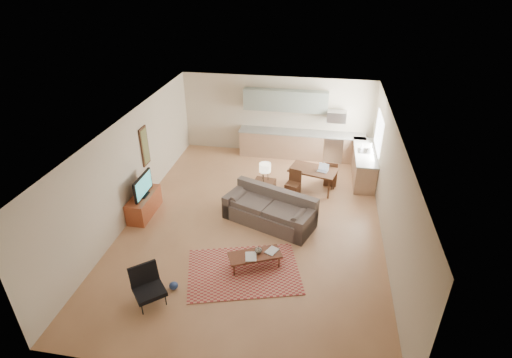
% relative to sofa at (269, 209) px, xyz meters
% --- Properties ---
extents(room, '(9.00, 9.00, 9.00)m').
position_rel_sofa_xyz_m(room, '(-0.39, -0.09, 0.93)').
color(room, '#A8734D').
rests_on(room, ground).
extents(kitchen_counter_back, '(4.26, 0.64, 0.92)m').
position_rel_sofa_xyz_m(kitchen_counter_back, '(0.51, 4.09, 0.04)').
color(kitchen_counter_back, '#9E785A').
rests_on(kitchen_counter_back, ground).
extents(kitchen_counter_right, '(0.64, 2.26, 0.92)m').
position_rel_sofa_xyz_m(kitchen_counter_right, '(2.54, 2.91, 0.04)').
color(kitchen_counter_right, '#9E785A').
rests_on(kitchen_counter_right, ground).
extents(kitchen_range, '(0.62, 0.62, 0.90)m').
position_rel_sofa_xyz_m(kitchen_range, '(1.61, 4.09, 0.03)').
color(kitchen_range, '#A5A8AD').
rests_on(kitchen_range, ground).
extents(kitchen_microwave, '(0.62, 0.40, 0.35)m').
position_rel_sofa_xyz_m(kitchen_microwave, '(1.61, 4.11, 1.13)').
color(kitchen_microwave, '#A5A8AD').
rests_on(kitchen_microwave, room).
extents(upper_cabinets, '(2.80, 0.34, 0.70)m').
position_rel_sofa_xyz_m(upper_cabinets, '(-0.09, 4.24, 1.53)').
color(upper_cabinets, gray).
rests_on(upper_cabinets, room).
extents(window_right, '(0.02, 1.40, 1.05)m').
position_rel_sofa_xyz_m(window_right, '(2.84, 2.91, 1.13)').
color(window_right, white).
rests_on(window_right, room).
extents(wall_art_left, '(0.06, 0.42, 1.10)m').
position_rel_sofa_xyz_m(wall_art_left, '(-3.60, 0.81, 1.13)').
color(wall_art_left, olive).
rests_on(wall_art_left, room).
extents(triptych, '(1.70, 0.04, 0.50)m').
position_rel_sofa_xyz_m(triptych, '(-0.49, 4.38, 1.33)').
color(triptych, beige).
rests_on(triptych, room).
extents(rug, '(2.80, 2.28, 0.02)m').
position_rel_sofa_xyz_m(rug, '(-0.29, -1.96, -0.42)').
color(rug, maroon).
rests_on(rug, floor).
extents(sofa, '(2.66, 1.89, 0.85)m').
position_rel_sofa_xyz_m(sofa, '(0.00, 0.00, 0.00)').
color(sofa, '#564A44').
rests_on(sofa, floor).
extents(coffee_table, '(1.25, 0.91, 0.35)m').
position_rel_sofa_xyz_m(coffee_table, '(-0.07, -1.76, -0.25)').
color(coffee_table, '#4D2515').
rests_on(coffee_table, floor).
extents(book_a, '(0.38, 0.43, 0.03)m').
position_rel_sofa_xyz_m(book_a, '(-0.26, -1.89, -0.06)').
color(book_a, maroon).
rests_on(book_a, coffee_table).
extents(book_b, '(0.46, 0.47, 0.02)m').
position_rel_sofa_xyz_m(book_b, '(0.19, -1.54, -0.07)').
color(book_b, navy).
rests_on(book_b, coffee_table).
extents(vase, '(0.17, 0.17, 0.17)m').
position_rel_sofa_xyz_m(vase, '(-0.00, -1.67, 0.01)').
color(vase, black).
rests_on(vase, coffee_table).
extents(armchair, '(0.94, 0.94, 0.76)m').
position_rel_sofa_xyz_m(armchair, '(-1.96, -3.15, -0.04)').
color(armchair, black).
rests_on(armchair, floor).
extents(tv_credenza, '(0.49, 1.28, 0.59)m').
position_rel_sofa_xyz_m(tv_credenza, '(-3.37, -0.17, -0.13)').
color(tv_credenza, brown).
rests_on(tv_credenza, floor).
extents(tv, '(0.10, 0.98, 0.59)m').
position_rel_sofa_xyz_m(tv, '(-3.32, -0.17, 0.46)').
color(tv, black).
rests_on(tv, tv_credenza).
extents(console_table, '(0.61, 0.45, 0.66)m').
position_rel_sofa_xyz_m(console_table, '(-0.28, 1.05, -0.09)').
color(console_table, '#3C2214').
rests_on(console_table, floor).
extents(table_lamp, '(0.36, 0.36, 0.53)m').
position_rel_sofa_xyz_m(table_lamp, '(-0.28, 1.05, 0.50)').
color(table_lamp, beige).
rests_on(table_lamp, console_table).
extents(dining_table, '(1.50, 1.10, 0.68)m').
position_rel_sofa_xyz_m(dining_table, '(1.02, 1.91, -0.08)').
color(dining_table, '#3C2214').
rests_on(dining_table, floor).
extents(dining_chair_near, '(0.47, 0.49, 0.79)m').
position_rel_sofa_xyz_m(dining_chair_near, '(0.48, 1.46, -0.03)').
color(dining_chair_near, '#3C2214').
rests_on(dining_chair_near, floor).
extents(dining_chair_far, '(0.42, 0.43, 0.80)m').
position_rel_sofa_xyz_m(dining_chair_far, '(1.56, 2.37, -0.03)').
color(dining_chair_far, '#3C2214').
rests_on(dining_chair_far, floor).
extents(laptop, '(0.34, 0.29, 0.22)m').
position_rel_sofa_xyz_m(laptop, '(1.29, 1.82, 0.36)').
color(laptop, '#A5A8AD').
rests_on(laptop, dining_table).
extents(soap_bottle, '(0.09, 0.09, 0.19)m').
position_rel_sofa_xyz_m(soap_bottle, '(2.44, 3.06, 0.59)').
color(soap_bottle, beige).
rests_on(soap_bottle, kitchen_counter_right).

